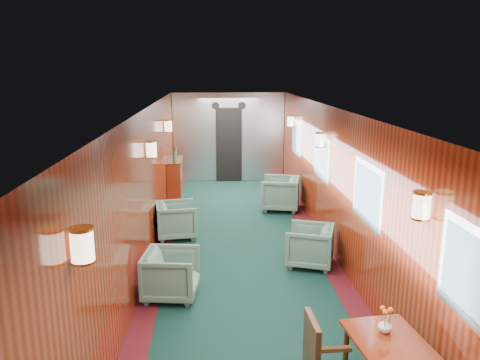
{
  "coord_description": "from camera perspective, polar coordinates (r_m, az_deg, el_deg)",
  "views": [
    {
      "loc": [
        -0.49,
        -6.63,
        3.0
      ],
      "look_at": [
        0.0,
        1.12,
        1.15
      ],
      "focal_mm": 35.0,
      "sensor_mm": 36.0,
      "label": 1
    }
  ],
  "objects": [
    {
      "name": "armchair_left_near",
      "position": [
        6.44,
        -8.38,
        -11.3
      ],
      "size": [
        0.79,
        0.77,
        0.65
      ],
      "primitive_type": "imported",
      "rotation": [
        0.0,
        0.0,
        1.46
      ],
      "color": "#1D443B",
      "rests_on": "ground"
    },
    {
      "name": "windows_right",
      "position": [
        7.33,
        12.13,
        0.89
      ],
      "size": [
        0.02,
        8.6,
        0.8
      ],
      "color": "silver",
      "rests_on": "ground"
    },
    {
      "name": "flower_vase",
      "position": [
        4.64,
        17.26,
        -16.56
      ],
      "size": [
        0.16,
        0.16,
        0.13
      ],
      "primitive_type": "imported",
      "rotation": [
        0.0,
        0.0,
        0.32
      ],
      "color": "silver",
      "rests_on": "dining_table"
    },
    {
      "name": "armchair_right_far",
      "position": [
        10.19,
        4.89,
        -1.64
      ],
      "size": [
        0.95,
        0.93,
        0.73
      ],
      "primitive_type": "imported",
      "rotation": [
        0.0,
        0.0,
        -1.8
      ],
      "color": "#1D443B",
      "rests_on": "ground"
    },
    {
      "name": "armchair_left_far",
      "position": [
        8.59,
        -7.73,
        -4.86
      ],
      "size": [
        0.81,
        0.79,
        0.65
      ],
      "primitive_type": "imported",
      "rotation": [
        0.0,
        0.0,
        1.72
      ],
      "color": "#1D443B",
      "rests_on": "ground"
    },
    {
      "name": "credenza",
      "position": [
        11.15,
        -7.9,
        0.2
      ],
      "size": [
        0.33,
        1.05,
        1.21
      ],
      "color": "maroon",
      "rests_on": "ground"
    },
    {
      "name": "room",
      "position": [
        6.79,
        0.6,
        1.8
      ],
      "size": [
        12.0,
        12.1,
        2.4
      ],
      "color": "black",
      "rests_on": "ground"
    },
    {
      "name": "bulkhead",
      "position": [
        12.69,
        -1.38,
        5.17
      ],
      "size": [
        2.98,
        0.17,
        2.39
      ],
      "color": "silver",
      "rests_on": "ground"
    },
    {
      "name": "armchair_right_near",
      "position": [
        7.42,
        8.48,
        -7.92
      ],
      "size": [
        0.88,
        0.87,
        0.64
      ],
      "primitive_type": "imported",
      "rotation": [
        0.0,
        0.0,
        -1.89
      ],
      "color": "#1D443B",
      "rests_on": "ground"
    },
    {
      "name": "wall_sconces",
      "position": [
        7.32,
        0.27,
        3.88
      ],
      "size": [
        2.97,
        7.97,
        0.25
      ],
      "color": "#FFF0C6",
      "rests_on": "ground"
    },
    {
      "name": "dining_table",
      "position": [
        4.6,
        17.83,
        -19.41
      ],
      "size": [
        0.71,
        0.94,
        0.66
      ],
      "rotation": [
        0.0,
        0.0,
        0.11
      ],
      "color": "maroon",
      "rests_on": "ground"
    }
  ]
}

